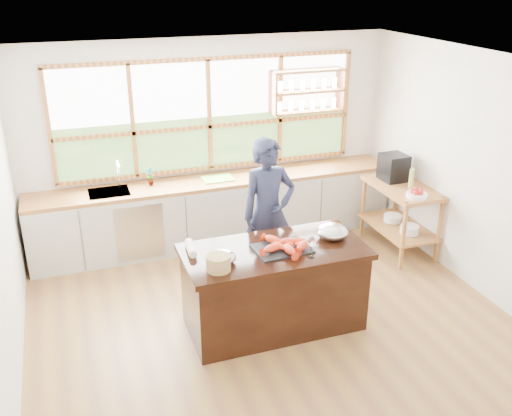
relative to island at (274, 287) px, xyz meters
name	(u,v)px	position (x,y,z in m)	size (l,w,h in m)	color
ground_plane	(267,314)	(0.00, 0.20, -0.45)	(5.00, 5.00, 0.00)	olive
room_shell	(253,147)	(0.02, 0.71, 1.30)	(5.02, 4.52, 2.71)	silver
back_counter	(216,210)	(-0.02, 2.14, 0.00)	(4.90, 0.63, 0.90)	beige
right_shelf_unit	(401,208)	(2.19, 1.09, 0.15)	(0.62, 1.10, 0.90)	#A96231
island	(274,287)	(0.00, 0.00, 0.00)	(1.85, 0.90, 0.90)	black
cook	(268,213)	(0.26, 0.88, 0.44)	(0.65, 0.43, 1.78)	#1D213B
potted_plant	(150,177)	(-0.86, 2.20, 0.57)	(0.13, 0.09, 0.24)	slate
cutting_board	(218,179)	(0.01, 2.14, 0.45)	(0.40, 0.30, 0.01)	#7BD04C
espresso_machine	(393,167)	(2.19, 1.35, 0.62)	(0.31, 0.33, 0.35)	black
wine_bottle	(411,179)	(2.24, 1.00, 0.57)	(0.06, 0.06, 0.25)	tan
fruit_bowl	(417,194)	(2.14, 0.72, 0.49)	(0.26, 0.26, 0.11)	white
slate_board	(282,249)	(0.07, -0.03, 0.45)	(0.55, 0.40, 0.02)	black
lobster_pile	(285,245)	(0.09, -0.06, 0.50)	(0.52, 0.48, 0.08)	red
mixing_bowl_left	(222,258)	(-0.57, -0.10, 0.50)	(0.26, 0.26, 0.13)	#B4B7BC
mixing_bowl_right	(332,232)	(0.66, 0.04, 0.52)	(0.33, 0.33, 0.16)	#B4B7BC
wine_glass	(312,242)	(0.28, -0.28, 0.61)	(0.08, 0.08, 0.22)	white
wicker_basket	(218,263)	(-0.65, -0.23, 0.52)	(0.23, 0.23, 0.15)	tan
parchment_roll	(191,248)	(-0.80, 0.22, 0.49)	(0.08, 0.08, 0.30)	white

